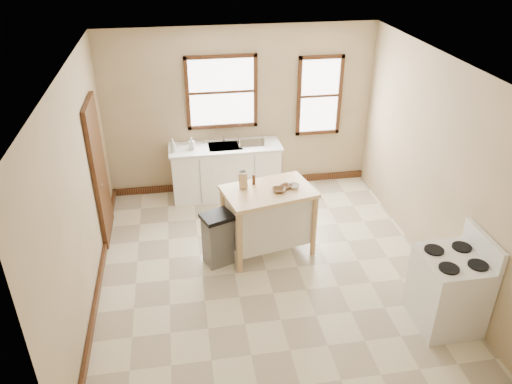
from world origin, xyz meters
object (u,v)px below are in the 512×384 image
dish_rack (251,141)px  bowl_b (286,187)px  bowl_a (279,190)px  soap_bottle_b (192,143)px  soap_bottle_a (173,145)px  trash_bin (218,239)px  gas_stove (450,281)px  kitchen_island (268,221)px  pepper_grinder (254,179)px  knife_block (243,181)px  bowl_c (294,186)px

dish_rack → bowl_b: same height
bowl_a → soap_bottle_b: bearing=121.4°
soap_bottle_a → dish_rack: soap_bottle_a is taller
bowl_a → trash_bin: bowl_a is taller
bowl_b → gas_stove: gas_stove is taller
kitchen_island → trash_bin: bearing=-178.5°
dish_rack → soap_bottle_a: bearing=-151.1°
pepper_grinder → bowl_b: 0.46m
knife_block → pepper_grinder: knife_block is taller
soap_bottle_a → bowl_c: bearing=-46.8°
bowl_a → soap_bottle_a: bearing=129.1°
knife_block → kitchen_island: bearing=-26.1°
soap_bottle_a → soap_bottle_b: size_ratio=1.14×
soap_bottle_a → bowl_a: 2.20m
bowl_b → trash_bin: bowl_b is taller
soap_bottle_a → dish_rack: size_ratio=0.51×
bowl_b → trash_bin: (-0.99, -0.20, -0.62)m
soap_bottle_a → trash_bin: bearing=-75.5°
bowl_a → dish_rack: bearing=93.1°
knife_block → bowl_b: (0.58, -0.10, -0.08)m
kitchen_island → soap_bottle_a: bearing=115.3°
dish_rack → kitchen_island: 1.81m
bowl_a → bowl_c: size_ratio=1.19×
soap_bottle_b → pepper_grinder: (0.78, -1.51, 0.05)m
kitchen_island → gas_stove: 2.52m
gas_stove → dish_rack: bearing=116.6°
pepper_grinder → gas_stove: bearing=-45.0°
soap_bottle_a → dish_rack: 1.29m
dish_rack → pepper_grinder: 1.57m
bowl_b → kitchen_island: bearing=-176.5°
soap_bottle_a → bowl_b: bearing=-48.6°
dish_rack → bowl_c: bearing=-55.4°
trash_bin → gas_stove: 2.99m
soap_bottle_a → bowl_b: 2.22m
soap_bottle_b → pepper_grinder: size_ratio=1.31×
soap_bottle_b → dish_rack: size_ratio=0.45×
knife_block → bowl_c: knife_block is taller
dish_rack → trash_bin: dish_rack is taller
dish_rack → pepper_grinder: bearing=-73.4°
kitchen_island → dish_rack: bearing=76.8°
trash_bin → bowl_b: bearing=-9.6°
bowl_a → bowl_b: (0.13, 0.08, -0.00)m
kitchen_island → bowl_b: bearing=-8.8°
soap_bottle_a → kitchen_island: (1.26, -1.64, -0.54)m
pepper_grinder → bowl_a: bearing=-41.3°
pepper_grinder → soap_bottle_b: bearing=117.4°
soap_bottle_b → bowl_c: 2.14m
soap_bottle_a → trash_bin: soap_bottle_a is taller
dish_rack → bowl_c: 1.77m
bowl_a → pepper_grinder: bearing=138.7°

